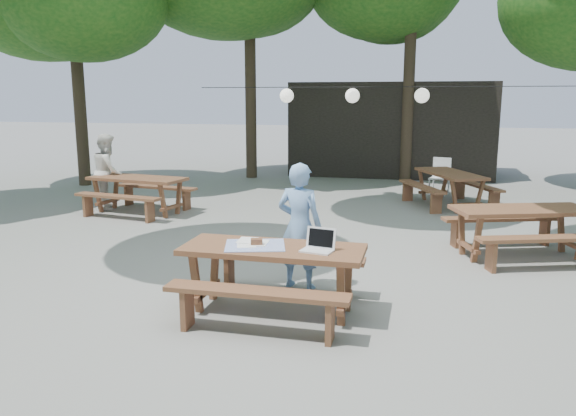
# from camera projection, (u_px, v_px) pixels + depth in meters

# --- Properties ---
(ground) EXTENTS (80.00, 80.00, 0.00)m
(ground) POSITION_uv_depth(u_px,v_px,m) (309.00, 267.00, 7.94)
(ground) COLOR slate
(ground) RESTS_ON ground
(pavilion) EXTENTS (6.00, 3.00, 2.80)m
(pavilion) POSITION_uv_depth(u_px,v_px,m) (392.00, 129.00, 17.56)
(pavilion) COLOR black
(pavilion) RESTS_ON ground
(main_picnic_table) EXTENTS (2.00, 1.58, 0.75)m
(main_picnic_table) POSITION_uv_depth(u_px,v_px,m) (273.00, 278.00, 6.23)
(main_picnic_table) COLOR brown
(main_picnic_table) RESTS_ON ground
(picnic_table_nw) EXTENTS (2.11, 1.85, 0.75)m
(picnic_table_nw) POSITION_uv_depth(u_px,v_px,m) (138.00, 195.00, 11.59)
(picnic_table_nw) COLOR brown
(picnic_table_nw) RESTS_ON ground
(picnic_table_ne) EXTENTS (2.31, 2.11, 0.75)m
(picnic_table_ne) POSITION_uv_depth(u_px,v_px,m) (521.00, 232.00, 8.38)
(picnic_table_ne) COLOR brown
(picnic_table_ne) RESTS_ON ground
(picnic_table_far_e) EXTENTS (2.22, 2.38, 0.75)m
(picnic_table_far_e) POSITION_uv_depth(u_px,v_px,m) (449.00, 189.00, 12.35)
(picnic_table_far_e) COLOR brown
(picnic_table_far_e) RESTS_ON ground
(woman) EXTENTS (0.64, 0.48, 1.59)m
(woman) POSITION_uv_depth(u_px,v_px,m) (300.00, 226.00, 6.95)
(woman) COLOR #7DABE4
(woman) RESTS_ON ground
(second_person) EXTENTS (0.89, 0.97, 1.60)m
(second_person) POSITION_uv_depth(u_px,v_px,m) (108.00, 171.00, 12.02)
(second_person) COLOR white
(second_person) RESTS_ON ground
(plastic_chair) EXTENTS (0.54, 0.54, 0.90)m
(plastic_chair) POSITION_uv_depth(u_px,v_px,m) (439.00, 184.00, 13.83)
(plastic_chair) COLOR white
(plastic_chair) RESTS_ON ground
(laptop) EXTENTS (0.37, 0.32, 0.24)m
(laptop) POSITION_uv_depth(u_px,v_px,m) (319.00, 245.00, 6.00)
(laptop) COLOR white
(laptop) RESTS_ON main_picnic_table
(tabletop_clutter) EXTENTS (0.78, 0.71, 0.08)m
(tabletop_clutter) POSITION_uv_depth(u_px,v_px,m) (255.00, 244.00, 6.22)
(tabletop_clutter) COLOR #3657B8
(tabletop_clutter) RESTS_ON main_picnic_table
(paper_lanterns) EXTENTS (9.00, 0.34, 0.38)m
(paper_lanterns) POSITION_uv_depth(u_px,v_px,m) (353.00, 95.00, 13.24)
(paper_lanterns) COLOR black
(paper_lanterns) RESTS_ON ground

